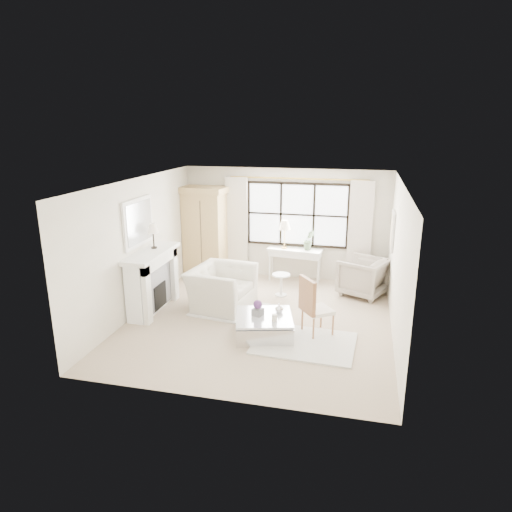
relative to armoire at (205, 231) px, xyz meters
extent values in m
plane|color=#BEA78D|center=(1.95, -2.42, -1.14)|extent=(5.50, 5.50, 0.00)
plane|color=white|center=(1.95, -2.42, 1.56)|extent=(5.50, 5.50, 0.00)
plane|color=beige|center=(1.95, 0.33, 0.21)|extent=(5.00, 0.00, 5.00)
plane|color=white|center=(1.95, -5.17, 0.21)|extent=(5.00, 0.00, 5.00)
plane|color=silver|center=(-0.55, -2.42, 0.21)|extent=(0.00, 5.50, 5.50)
plane|color=white|center=(4.45, -2.42, 0.21)|extent=(0.00, 5.50, 5.50)
cube|color=silver|center=(2.25, 0.31, 0.46)|extent=(2.40, 0.02, 1.50)
cylinder|color=#AD8D3C|center=(2.25, 0.25, 1.33)|extent=(3.30, 0.04, 0.04)
cube|color=beige|center=(0.75, 0.23, 0.10)|extent=(0.55, 0.10, 2.47)
cube|color=beige|center=(3.75, 0.23, 0.10)|extent=(0.55, 0.10, 2.47)
cube|color=white|center=(-0.34, -2.42, -0.55)|extent=(0.34, 1.50, 1.18)
cube|color=#ADADB4|center=(-0.17, -2.42, -0.61)|extent=(0.03, 1.22, 0.97)
cube|color=black|center=(-0.16, -2.42, -0.82)|extent=(0.06, 0.52, 0.50)
cube|color=white|center=(-0.30, -2.42, 0.08)|extent=(0.58, 1.66, 0.08)
cube|color=white|center=(-0.52, -2.42, 0.70)|extent=(0.05, 1.15, 0.95)
cube|color=silver|center=(-0.49, -2.42, 0.70)|extent=(0.02, 1.00, 0.80)
cube|color=silver|center=(4.42, -0.72, 0.41)|extent=(0.04, 0.62, 0.82)
cube|color=beige|center=(4.40, -0.72, 0.41)|extent=(0.01, 0.52, 0.72)
cylinder|color=black|center=(-0.32, -2.19, 0.14)|extent=(0.12, 0.12, 0.03)
cylinder|color=black|center=(-0.32, -2.19, 0.30)|extent=(0.03, 0.03, 0.30)
cone|color=beige|center=(-0.32, -2.19, 0.54)|extent=(0.22, 0.22, 0.18)
cube|color=tan|center=(0.00, 0.00, -0.09)|extent=(1.07, 0.72, 2.10)
cube|color=tan|center=(0.00, 0.00, 1.03)|extent=(1.20, 0.83, 0.14)
cube|color=white|center=(2.25, 0.09, -0.46)|extent=(1.28, 0.57, 0.14)
cube|color=white|center=(2.25, 0.09, -0.37)|extent=(1.35, 0.61, 0.06)
cylinder|color=gold|center=(1.99, 0.09, -0.32)|extent=(0.14, 0.14, 0.03)
cylinder|color=gold|center=(1.99, 0.09, -0.08)|extent=(0.02, 0.02, 0.46)
cone|color=#F9EACC|center=(1.99, 0.09, 0.24)|extent=(0.28, 0.28, 0.22)
imported|color=#516B47|center=(2.58, 0.08, -0.10)|extent=(0.32, 0.29, 0.49)
cylinder|color=white|center=(2.12, -1.02, -1.12)|extent=(0.26, 0.26, 0.03)
cylinder|color=white|center=(2.12, -1.02, -0.89)|extent=(0.06, 0.06, 0.44)
cylinder|color=white|center=(2.12, -1.02, -0.65)|extent=(0.40, 0.40, 0.03)
cube|color=silver|center=(1.37, -2.11, -1.13)|extent=(1.79, 1.38, 0.03)
cube|color=silver|center=(2.94, -3.23, -1.12)|extent=(1.80, 1.39, 0.03)
imported|color=beige|center=(1.03, -1.95, -0.71)|extent=(1.33, 1.47, 0.86)
imported|color=#A4998B|center=(3.89, -0.54, -0.71)|extent=(1.23, 1.22, 0.85)
cube|color=white|center=(3.11, -2.76, -0.68)|extent=(0.65, 0.66, 0.07)
cube|color=#AA7147|center=(2.93, -2.90, -0.36)|extent=(0.32, 0.42, 0.60)
cube|color=silver|center=(2.18, -3.05, -0.98)|extent=(1.22, 1.22, 0.32)
cube|color=silver|center=(2.18, -3.05, -0.78)|extent=(1.22, 1.22, 0.04)
cube|color=slate|center=(2.06, -3.05, -0.70)|extent=(0.22, 0.22, 0.13)
sphere|color=#572C6E|center=(2.06, -3.05, -0.55)|extent=(0.16, 0.16, 0.16)
cylinder|color=white|center=(2.40, -3.21, -0.70)|extent=(0.09, 0.09, 0.12)
imported|color=silver|center=(2.41, -2.83, -0.68)|extent=(0.18, 0.18, 0.16)
camera|label=1|loc=(3.80, -10.46, 2.58)|focal=32.00mm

